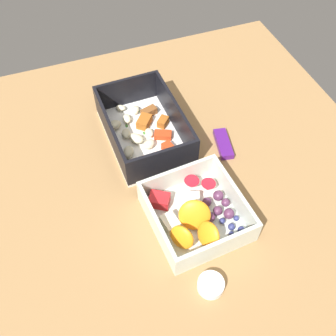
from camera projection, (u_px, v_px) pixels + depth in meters
The scene contains 5 objects.
table_surface at pixel (169, 184), 68.94cm from camera, with size 80.00×80.00×2.00cm, color #9E7547.
pasta_container at pixel (144, 130), 72.73cm from camera, with size 20.87×14.13×6.85cm.
fruit_bowl at pixel (196, 214), 61.89cm from camera, with size 16.21×15.59×5.67cm.
candy_bar at pixel (223, 144), 72.66cm from camera, with size 7.00×2.40×1.20cm, color #51197A.
paper_cup_liner at pixel (211, 285), 55.76cm from camera, with size 3.97×3.97×1.59cm, color white.
Camera 1 is at (37.04, -13.83, 57.54)cm, focal length 40.70 mm.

